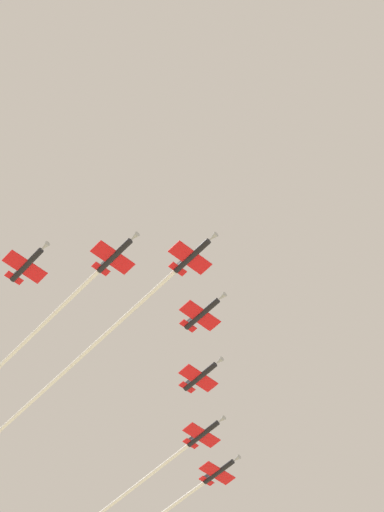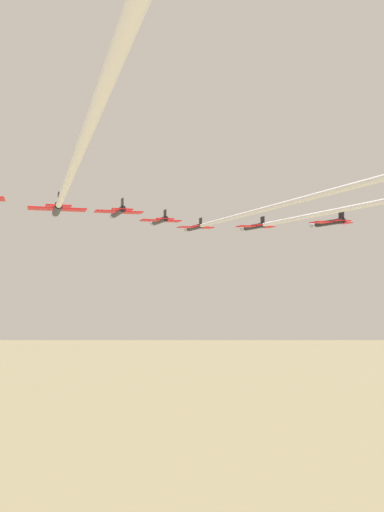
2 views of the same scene
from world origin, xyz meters
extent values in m
cylinder|color=black|center=(-16.51, 9.78, 159.28)|extent=(10.60, 2.19, 1.29)
cone|color=#9EA3AD|center=(-22.92, 10.34, 159.28)|extent=(2.44, 1.42, 1.22)
cube|color=red|center=(-15.93, 9.73, 159.23)|extent=(4.53, 9.65, 0.21)
cube|color=red|center=(-11.92, 9.39, 159.28)|extent=(1.97, 4.10, 0.21)
cube|color=black|center=(-12.01, 9.39, 160.34)|extent=(1.88, 0.35, 2.11)
cylinder|color=white|center=(26.95, 6.03, 159.28)|extent=(76.51, 7.49, 0.90)
cylinder|color=black|center=(-6.96, -3.51, 159.63)|extent=(10.60, 2.19, 1.29)
cone|color=#9EA3AD|center=(-13.37, -2.96, 159.63)|extent=(2.44, 1.42, 1.22)
cube|color=red|center=(-6.37, -3.56, 159.57)|extent=(4.53, 9.65, 0.21)
cube|color=red|center=(-2.36, -3.90, 159.63)|extent=(1.97, 4.10, 0.21)
cube|color=black|center=(-2.46, -3.90, 160.69)|extent=(1.88, 0.35, 2.11)
cylinder|color=black|center=(-4.82, 21.24, 158.94)|extent=(10.60, 2.19, 1.29)
cone|color=#9EA3AD|center=(-11.23, 21.80, 158.94)|extent=(2.44, 1.42, 1.22)
cube|color=red|center=(-4.24, 21.19, 158.88)|extent=(4.53, 9.65, 0.21)
cube|color=red|center=(-0.23, 20.85, 158.94)|extent=(1.97, 4.10, 0.21)
cube|color=black|center=(-0.32, 20.86, 159.99)|extent=(1.88, 0.35, 2.11)
cylinder|color=white|center=(30.88, 18.16, 158.94)|extent=(60.99, 6.15, 0.90)
cylinder|color=black|center=(6.31, -17.12, 159.58)|extent=(10.60, 2.19, 1.29)
cone|color=#9EA3AD|center=(-0.11, -16.57, 159.58)|extent=(2.44, 1.42, 1.22)
cube|color=red|center=(6.89, -17.17, 159.52)|extent=(4.53, 9.65, 0.21)
cube|color=red|center=(10.90, -17.52, 159.58)|extent=(1.97, 4.10, 0.21)
cube|color=black|center=(10.81, -17.51, 160.63)|extent=(1.88, 0.35, 2.11)
cylinder|color=black|center=(10.58, 32.38, 158.99)|extent=(10.60, 2.19, 1.29)
cone|color=#9EA3AD|center=(4.16, 32.94, 158.99)|extent=(2.44, 1.42, 1.22)
cube|color=red|center=(11.16, 32.33, 158.94)|extent=(4.53, 9.65, 0.21)
cube|color=red|center=(15.17, 31.99, 158.99)|extent=(1.97, 4.10, 0.21)
cube|color=black|center=(15.08, 32.00, 160.05)|extent=(1.88, 0.35, 2.11)
cylinder|color=black|center=(17.88, -30.59, 158.11)|extent=(10.60, 2.19, 1.29)
cone|color=#9EA3AD|center=(11.47, -30.03, 158.11)|extent=(2.44, 1.42, 1.22)
cube|color=red|center=(18.46, -30.64, 158.05)|extent=(4.53, 9.65, 0.21)
cube|color=red|center=(22.47, -30.98, 158.11)|extent=(1.97, 4.10, 0.21)
cube|color=black|center=(22.38, -30.98, 159.16)|extent=(1.88, 0.35, 2.11)
cylinder|color=black|center=(24.63, -43.64, 158.31)|extent=(10.60, 2.19, 1.29)
cone|color=#9EA3AD|center=(18.22, -43.08, 158.31)|extent=(2.44, 1.42, 1.22)
cube|color=red|center=(25.22, -43.69, 158.25)|extent=(4.53, 9.65, 0.21)
cube|color=red|center=(29.23, -44.03, 158.31)|extent=(1.97, 4.10, 0.21)
cube|color=black|center=(29.13, -44.03, 159.37)|extent=(1.88, 0.35, 2.11)
camera|label=1|loc=(-94.81, 92.65, 2.74)|focal=64.34mm
camera|label=2|loc=(99.88, -41.33, 147.94)|focal=33.41mm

